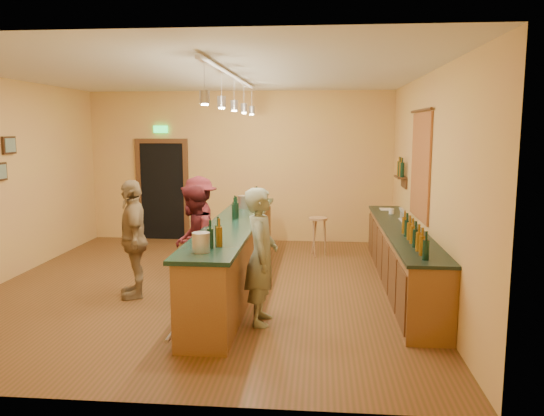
# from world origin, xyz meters

# --- Properties ---
(floor) EXTENTS (7.00, 7.00, 0.00)m
(floor) POSITION_xyz_m (0.00, 0.00, 0.00)
(floor) COLOR brown
(floor) RESTS_ON ground
(ceiling) EXTENTS (6.50, 7.00, 0.02)m
(ceiling) POSITION_xyz_m (0.00, 0.00, 3.20)
(ceiling) COLOR silver
(ceiling) RESTS_ON wall_back
(wall_back) EXTENTS (6.50, 0.02, 3.20)m
(wall_back) POSITION_xyz_m (0.00, 3.50, 1.60)
(wall_back) COLOR #E2B954
(wall_back) RESTS_ON floor
(wall_front) EXTENTS (6.50, 0.02, 3.20)m
(wall_front) POSITION_xyz_m (0.00, -3.50, 1.60)
(wall_front) COLOR #E2B954
(wall_front) RESTS_ON floor
(wall_right) EXTENTS (0.02, 7.00, 3.20)m
(wall_right) POSITION_xyz_m (3.25, 0.00, 1.60)
(wall_right) COLOR #E2B954
(wall_right) RESTS_ON floor
(doorway) EXTENTS (1.15, 0.09, 2.48)m
(doorway) POSITION_xyz_m (-1.70, 3.47, 1.13)
(doorway) COLOR black
(doorway) RESTS_ON wall_back
(tapestry) EXTENTS (0.03, 1.40, 1.60)m
(tapestry) POSITION_xyz_m (3.23, 0.40, 1.85)
(tapestry) COLOR maroon
(tapestry) RESTS_ON wall_right
(bottle_shelf) EXTENTS (0.17, 0.55, 0.54)m
(bottle_shelf) POSITION_xyz_m (3.17, 1.90, 1.67)
(bottle_shelf) COLOR #492D16
(bottle_shelf) RESTS_ON wall_right
(back_counter) EXTENTS (0.60, 4.55, 1.27)m
(back_counter) POSITION_xyz_m (2.97, 0.18, 0.49)
(back_counter) COLOR brown
(back_counter) RESTS_ON floor
(tasting_bar) EXTENTS (0.73, 5.10, 1.38)m
(tasting_bar) POSITION_xyz_m (0.46, -0.00, 0.61)
(tasting_bar) COLOR brown
(tasting_bar) RESTS_ON floor
(pendant_track) EXTENTS (0.11, 4.60, 0.50)m
(pendant_track) POSITION_xyz_m (0.46, -0.00, 2.98)
(pendant_track) COLOR silver
(pendant_track) RESTS_ON ceiling
(bartender) EXTENTS (0.42, 0.63, 1.70)m
(bartender) POSITION_xyz_m (1.01, -1.43, 0.85)
(bartender) COLOR gray
(bartender) RESTS_ON floor
(customer_a) EXTENTS (0.63, 0.80, 1.61)m
(customer_a) POSITION_xyz_m (-0.09, -0.40, 0.80)
(customer_a) COLOR #59191E
(customer_a) RESTS_ON floor
(customer_b) EXTENTS (0.75, 1.08, 1.70)m
(customer_b) POSITION_xyz_m (-0.93, -0.54, 0.85)
(customer_b) COLOR #997A51
(customer_b) RESTS_ON floor
(customer_c) EXTENTS (0.82, 1.15, 1.62)m
(customer_c) POSITION_xyz_m (-0.32, 0.98, 0.81)
(customer_c) COLOR #59191E
(customer_c) RESTS_ON floor
(bar_stool) EXTENTS (0.36, 0.36, 0.74)m
(bar_stool) POSITION_xyz_m (1.69, 2.20, 0.59)
(bar_stool) COLOR #8D5C3F
(bar_stool) RESTS_ON floor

